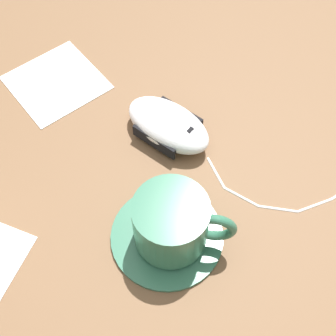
% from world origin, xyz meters
% --- Properties ---
extents(ground_plane, '(3.00, 3.00, 0.00)m').
position_xyz_m(ground_plane, '(0.00, 0.00, 0.00)').
color(ground_plane, brown).
extents(saucer, '(0.13, 0.13, 0.01)m').
position_xyz_m(saucer, '(0.13, 0.00, 0.00)').
color(saucer, '#2D664C').
rests_on(saucer, ground).
extents(coffee_cup, '(0.11, 0.08, 0.06)m').
position_xyz_m(coffee_cup, '(0.14, -0.00, 0.04)').
color(coffee_cup, '#2D664C').
rests_on(coffee_cup, saucer).
extents(computer_mouse, '(0.13, 0.09, 0.04)m').
position_xyz_m(computer_mouse, '(0.08, 0.13, 0.02)').
color(computer_mouse, silver).
rests_on(computer_mouse, ground).
extents(mouse_cable, '(0.24, 0.15, 0.00)m').
position_xyz_m(mouse_cable, '(0.27, 0.12, 0.00)').
color(mouse_cable, white).
rests_on(mouse_cable, ground).
extents(napkin_spare, '(0.16, 0.16, 0.00)m').
position_xyz_m(napkin_spare, '(-0.09, 0.16, 0.00)').
color(napkin_spare, white).
rests_on(napkin_spare, ground).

